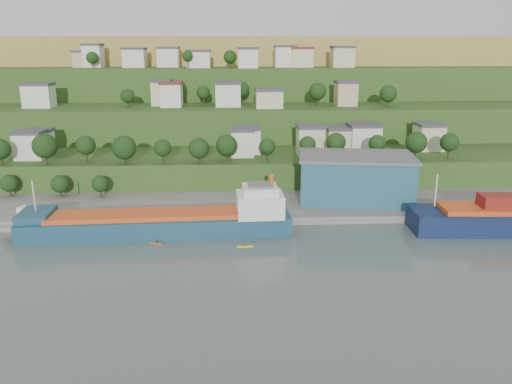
{
  "coord_description": "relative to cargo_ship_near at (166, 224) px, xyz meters",
  "views": [
    {
      "loc": [
        1.73,
        -102.45,
        42.54
      ],
      "look_at": [
        7.1,
        15.0,
        8.79
      ],
      "focal_mm": 35.0,
      "sensor_mm": 36.0,
      "label": 1
    }
  ],
  "objects": [
    {
      "name": "kayak_orange",
      "position": [
        -1.65,
        -5.98,
        -2.37
      ],
      "size": [
        2.99,
        1.69,
        0.76
      ],
      "rotation": [
        0.0,
        0.0,
        -0.41
      ],
      "color": "orange",
      "rests_on": "ground"
    },
    {
      "name": "ground",
      "position": [
        14.45,
        -9.94,
        -2.59
      ],
      "size": [
        500.0,
        500.0,
        0.0
      ],
      "primitive_type": "plane",
      "color": "#485855",
      "rests_on": "ground"
    },
    {
      "name": "quay",
      "position": [
        34.45,
        18.06,
        -2.59
      ],
      "size": [
        220.0,
        26.0,
        4.0
      ],
      "primitive_type": "cube",
      "color": "slate",
      "rests_on": "ground"
    },
    {
      "name": "cargo_ship_near",
      "position": [
        0.0,
        0.0,
        0.0
      ],
      "size": [
        63.49,
        12.89,
        16.21
      ],
      "rotation": [
        0.0,
        0.0,
        0.05
      ],
      "color": "#164453",
      "rests_on": "ground"
    },
    {
      "name": "hillside",
      "position": [
        14.45,
        158.74,
        -2.5
      ],
      "size": [
        360.0,
        211.39,
        96.0
      ],
      "color": "#284719",
      "rests_on": "ground"
    },
    {
      "name": "caravan",
      "position": [
        -34.62,
        9.2,
        0.21
      ],
      "size": [
        7.3,
        4.21,
        3.2
      ],
      "primitive_type": "cube",
      "rotation": [
        0.0,
        0.0,
        -0.21
      ],
      "color": "white",
      "rests_on": "pebble_beach"
    },
    {
      "name": "warehouse",
      "position": [
        49.7,
        19.63,
        5.84
      ],
      "size": [
        33.29,
        23.02,
        12.8
      ],
      "rotation": [
        0.0,
        0.0,
        -0.14
      ],
      "color": "#1F565D",
      "rests_on": "quay"
    },
    {
      "name": "pebble_beach",
      "position": [
        -40.55,
        12.06,
        -2.59
      ],
      "size": [
        40.0,
        18.0,
        2.4
      ],
      "primitive_type": "cube",
      "color": "slate",
      "rests_on": "ground"
    },
    {
      "name": "dinghy",
      "position": [
        -33.86,
        9.68,
        -0.93
      ],
      "size": [
        4.62,
        1.93,
        0.91
      ],
      "primitive_type": "cube",
      "rotation": [
        0.0,
        0.0,
        -0.05
      ],
      "color": "silver",
      "rests_on": "pebble_beach"
    },
    {
      "name": "kayak_yellow",
      "position": [
        18.4,
        -8.74,
        -2.32
      ],
      "size": [
        3.66,
        0.94,
        0.9
      ],
      "rotation": [
        0.0,
        0.0,
        0.08
      ],
      "color": "gold",
      "rests_on": "ground"
    }
  ]
}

